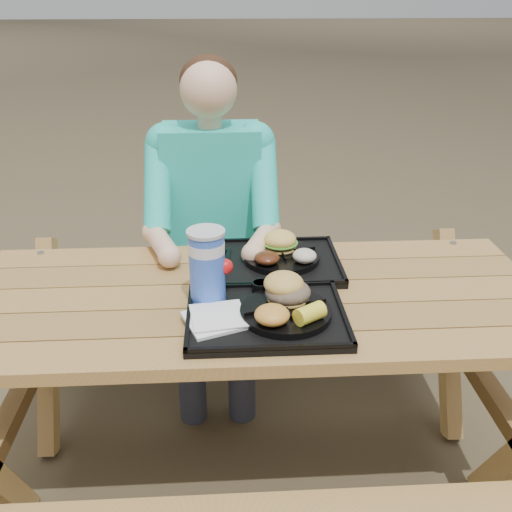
{
  "coord_description": "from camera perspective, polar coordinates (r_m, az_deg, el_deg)",
  "views": [
    {
      "loc": [
        -0.09,
        -1.54,
        1.62
      ],
      "look_at": [
        0.0,
        0.0,
        0.88
      ],
      "focal_mm": 40.0,
      "sensor_mm": 36.0,
      "label": 1
    }
  ],
  "objects": [
    {
      "name": "ground",
      "position": [
        2.24,
        0.0,
        -20.79
      ],
      "size": [
        60.0,
        60.0,
        0.0
      ],
      "primitive_type": "plane",
      "color": "#999999",
      "rests_on": "ground"
    },
    {
      "name": "picnic_table",
      "position": [
        1.98,
        0.0,
        -13.29
      ],
      "size": [
        1.8,
        1.49,
        0.75
      ],
      "primitive_type": null,
      "color": "#999999",
      "rests_on": "ground"
    },
    {
      "name": "tray_near",
      "position": [
        1.63,
        1.02,
        -6.18
      ],
      "size": [
        0.45,
        0.35,
        0.02
      ],
      "primitive_type": "cube",
      "color": "black",
      "rests_on": "picnic_table"
    },
    {
      "name": "tray_far",
      "position": [
        1.94,
        1.67,
        -0.76
      ],
      "size": [
        0.45,
        0.35,
        0.02
      ],
      "primitive_type": "cube",
      "color": "black",
      "rests_on": "picnic_table"
    },
    {
      "name": "plate_near",
      "position": [
        1.62,
        2.98,
        -5.61
      ],
      "size": [
        0.26,
        0.26,
        0.02
      ],
      "primitive_type": "cylinder",
      "color": "black",
      "rests_on": "tray_near"
    },
    {
      "name": "plate_far",
      "position": [
        1.94,
        2.54,
        -0.08
      ],
      "size": [
        0.26,
        0.26,
        0.02
      ],
      "primitive_type": "cylinder",
      "color": "black",
      "rests_on": "tray_far"
    },
    {
      "name": "napkin_stack",
      "position": [
        1.59,
        -4.18,
        -6.3
      ],
      "size": [
        0.2,
        0.2,
        0.02
      ],
      "primitive_type": "cube",
      "rotation": [
        0.0,
        0.0,
        0.36
      ],
      "color": "white",
      "rests_on": "tray_near"
    },
    {
      "name": "soda_cup",
      "position": [
        1.66,
        -4.91,
        -1.11
      ],
      "size": [
        0.1,
        0.1,
        0.21
      ],
      "primitive_type": "cylinder",
      "color": "blue",
      "rests_on": "tray_near"
    },
    {
      "name": "condiment_bbq",
      "position": [
        1.73,
        0.48,
        -3.1
      ],
      "size": [
        0.05,
        0.05,
        0.03
      ],
      "primitive_type": "cylinder",
      "color": "black",
      "rests_on": "tray_near"
    },
    {
      "name": "condiment_mustard",
      "position": [
        1.73,
        2.5,
        -3.2
      ],
      "size": [
        0.06,
        0.06,
        0.03
      ],
      "primitive_type": "cylinder",
      "color": "gold",
      "rests_on": "tray_near"
    },
    {
      "name": "sandwich",
      "position": [
        1.63,
        3.24,
        -2.46
      ],
      "size": [
        0.12,
        0.12,
        0.13
      ],
      "primitive_type": null,
      "color": "gold",
      "rests_on": "plate_near"
    },
    {
      "name": "mac_cheese",
      "position": [
        1.54,
        1.62,
        -5.9
      ],
      "size": [
        0.1,
        0.1,
        0.05
      ],
      "primitive_type": "ellipsoid",
      "color": "gold",
      "rests_on": "plate_near"
    },
    {
      "name": "corn_cob",
      "position": [
        1.55,
        5.4,
        -5.74
      ],
      "size": [
        0.11,
        0.11,
        0.05
      ],
      "primitive_type": null,
      "rotation": [
        0.0,
        0.0,
        0.57
      ],
      "color": "yellow",
      "rests_on": "plate_near"
    },
    {
      "name": "cutlery_far",
      "position": [
        1.93,
        -3.14,
        -0.43
      ],
      "size": [
        0.05,
        0.18,
        0.01
      ],
      "primitive_type": "cube",
      "rotation": [
        0.0,
        0.0,
        -0.09
      ],
      "color": "black",
      "rests_on": "tray_far"
    },
    {
      "name": "burger",
      "position": [
        1.95,
        2.44,
        2.06
      ],
      "size": [
        0.11,
        0.11,
        0.1
      ],
      "primitive_type": null,
      "color": "#ECBE53",
      "rests_on": "plate_far"
    },
    {
      "name": "baked_beans",
      "position": [
        1.86,
        1.1,
        -0.21
      ],
      "size": [
        0.08,
        0.08,
        0.04
      ],
      "primitive_type": "ellipsoid",
      "color": "#4A210E",
      "rests_on": "plate_far"
    },
    {
      "name": "potato_salad",
      "position": [
        1.88,
        4.87,
        0.03
      ],
      "size": [
        0.08,
        0.08,
        0.04
      ],
      "primitive_type": "ellipsoid",
      "color": "beige",
      "rests_on": "plate_far"
    },
    {
      "name": "diner",
      "position": [
        2.37,
        -4.23,
        1.08
      ],
      "size": [
        0.48,
        0.84,
        1.28
      ],
      "primitive_type": null,
      "color": "#19B5B3",
      "rests_on": "ground"
    }
  ]
}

